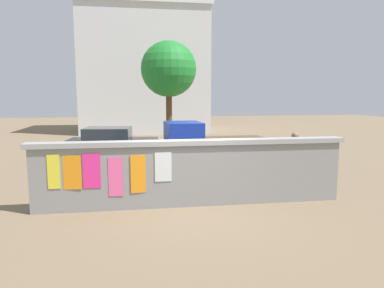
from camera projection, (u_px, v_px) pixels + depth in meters
The scene contains 10 objects.
ground at pixel (166, 154), 16.93m from camera, with size 60.00×60.00×0.00m, color #7A664C.
poster_wall at pixel (192, 172), 8.98m from camera, with size 7.93×0.42×1.67m.
auto_rickshaw_truck at pixel (211, 148), 12.68m from camera, with size 3.67×1.67×1.85m.
car_parked at pixel (112, 143), 15.38m from camera, with size 3.96×2.09×1.40m.
motorcycle at pixel (97, 166), 11.79m from camera, with size 1.90×0.56×0.87m.
bicycle_near at pixel (113, 184), 9.79m from camera, with size 1.70×0.44×0.95m.
person_walking at pixel (294, 152), 11.31m from camera, with size 0.37×0.37×1.62m.
person_bystander at pixel (268, 159), 10.12m from camera, with size 0.42×0.42×1.62m.
tree_roadside at pixel (169, 70), 18.91m from camera, with size 2.94×2.94×5.61m.
building_background at pixel (144, 69), 27.59m from camera, with size 9.52×6.67×9.49m.
Camera 1 is at (-1.38, -8.69, 2.78)m, focal length 33.51 mm.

